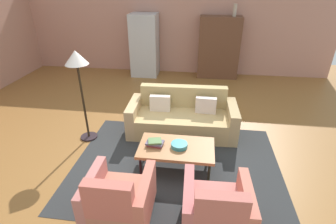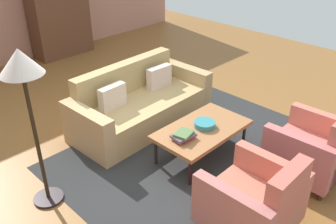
# 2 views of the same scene
# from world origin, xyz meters

# --- Properties ---
(ground_plane) EXTENTS (11.38, 11.38, 0.00)m
(ground_plane) POSITION_xyz_m (0.00, 0.00, 0.00)
(ground_plane) COLOR brown
(wall_back) EXTENTS (9.48, 0.12, 2.80)m
(wall_back) POSITION_xyz_m (0.00, 4.29, 1.40)
(wall_back) COLOR tan
(wall_back) RESTS_ON ground
(area_rug) EXTENTS (3.40, 2.60, 0.01)m
(area_rug) POSITION_xyz_m (0.55, -0.54, 0.00)
(area_rug) COLOR #2B2D2E
(area_rug) RESTS_ON ground
(couch) EXTENTS (2.13, 0.97, 0.86)m
(couch) POSITION_xyz_m (0.54, 0.59, 0.29)
(couch) COLOR tan
(couch) RESTS_ON ground
(coffee_table) EXTENTS (1.20, 0.70, 0.41)m
(coffee_table) POSITION_xyz_m (0.55, -0.59, 0.37)
(coffee_table) COLOR black
(coffee_table) RESTS_ON ground
(armchair_left) EXTENTS (0.81, 0.81, 0.88)m
(armchair_left) POSITION_xyz_m (-0.05, -1.76, 0.34)
(armchair_left) COLOR #3B2A21
(armchair_left) RESTS_ON ground
(armchair_right) EXTENTS (0.83, 0.83, 0.88)m
(armchair_right) POSITION_xyz_m (1.15, -1.76, 0.34)
(armchair_right) COLOR #2F1F17
(armchair_right) RESTS_ON ground
(fruit_bowl) EXTENTS (0.26, 0.26, 0.07)m
(fruit_bowl) POSITION_xyz_m (0.59, -0.59, 0.44)
(fruit_bowl) COLOR teal
(fruit_bowl) RESTS_ON coffee_table
(book_stack) EXTENTS (0.29, 0.22, 0.09)m
(book_stack) POSITION_xyz_m (0.20, -0.60, 0.45)
(book_stack) COLOR maroon
(book_stack) RESTS_ON coffee_table
(cabinet) EXTENTS (1.20, 0.51, 1.80)m
(cabinet) POSITION_xyz_m (1.33, 3.94, 0.90)
(cabinet) COLOR brown
(cabinet) RESTS_ON ground
(vase_tall) EXTENTS (0.11, 0.11, 0.33)m
(vase_tall) POSITION_xyz_m (1.68, 3.94, 1.97)
(vase_tall) COLOR #B2A18C
(vase_tall) RESTS_ON cabinet
(refrigerator) EXTENTS (0.80, 0.73, 1.85)m
(refrigerator) POSITION_xyz_m (-0.91, 3.84, 0.93)
(refrigerator) COLOR #B7BABF
(refrigerator) RESTS_ON ground
(floor_lamp) EXTENTS (0.40, 0.40, 1.72)m
(floor_lamp) POSITION_xyz_m (-1.24, 0.07, 1.44)
(floor_lamp) COLOR black
(floor_lamp) RESTS_ON ground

